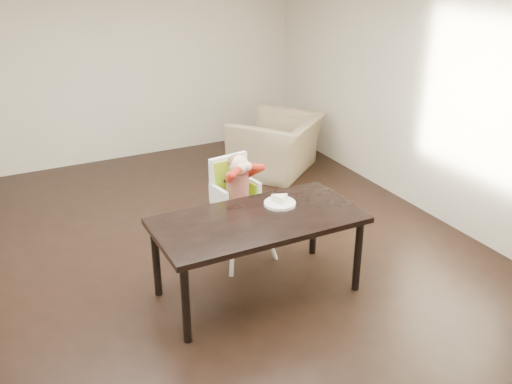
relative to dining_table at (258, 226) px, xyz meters
The scene contains 6 objects.
ground 0.97m from the dining_table, 132.26° to the left, with size 7.00×7.00×0.00m, color black.
room_walls 1.38m from the dining_table, 132.26° to the left, with size 6.02×7.02×2.71m.
dining_table is the anchor object (origin of this frame).
high_chair 0.69m from the dining_table, 80.54° to the left, with size 0.52×0.52×1.10m.
plate 0.36m from the dining_table, 26.52° to the left, with size 0.37×0.37×0.08m.
armchair 2.98m from the dining_table, 57.82° to the left, with size 1.17×0.76×1.02m, color #988560.
Camera 1 is at (-1.54, -4.42, 2.95)m, focal length 40.00 mm.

